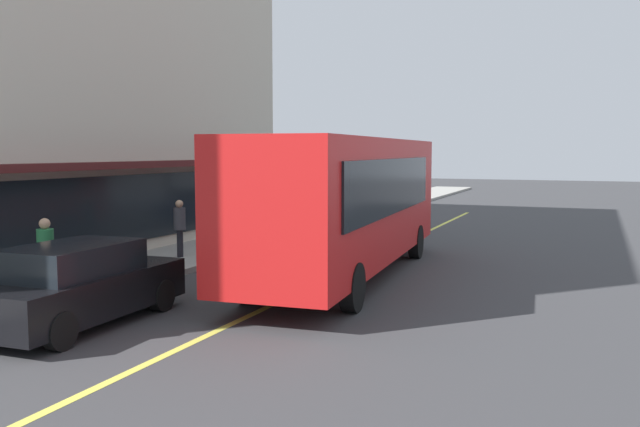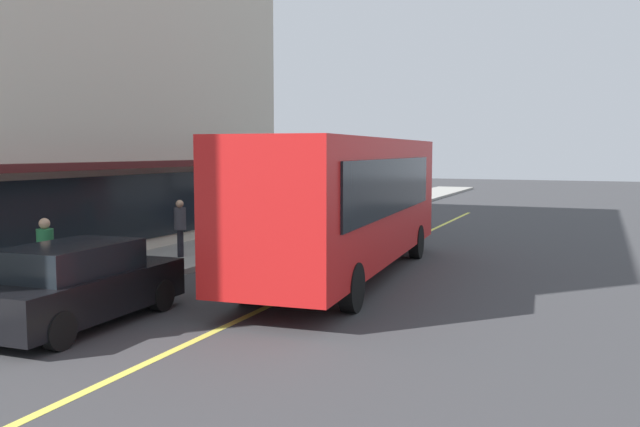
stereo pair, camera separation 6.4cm
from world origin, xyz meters
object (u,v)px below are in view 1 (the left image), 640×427
(car_black, at_px, (78,285))
(pedestrian_waiting, at_px, (46,250))
(pedestrian_at_corner, at_px, (180,223))
(traffic_light, at_px, (282,170))
(pedestrian_near_storefront, at_px, (323,199))
(bus, at_px, (348,199))
(car_navy, at_px, (371,211))

(car_black, distance_m, pedestrian_waiting, 2.07)
(car_black, height_order, pedestrian_at_corner, pedestrian_at_corner)
(pedestrian_waiting, bearing_deg, pedestrian_at_corner, 5.58)
(traffic_light, bearing_deg, pedestrian_at_corner, 172.53)
(car_black, relative_size, pedestrian_near_storefront, 2.72)
(bus, height_order, pedestrian_waiting, bus)
(pedestrian_waiting, distance_m, pedestrian_at_corner, 5.61)
(traffic_light, xyz_separation_m, pedestrian_at_corner, (-5.32, 0.70, -1.40))
(car_black, distance_m, pedestrian_near_storefront, 17.68)
(pedestrian_waiting, xyz_separation_m, pedestrian_near_storefront, (16.51, 0.58, -0.05))
(traffic_light, height_order, pedestrian_waiting, traffic_light)
(car_black, height_order, car_navy, same)
(traffic_light, relative_size, car_black, 0.74)
(bus, height_order, car_navy, bus)
(bus, distance_m, pedestrian_at_corner, 5.31)
(bus, xyz_separation_m, traffic_light, (5.57, 4.54, 0.55))
(traffic_light, bearing_deg, pedestrian_near_storefront, 7.44)
(bus, bearing_deg, pedestrian_near_storefront, 25.26)
(car_navy, relative_size, pedestrian_near_storefront, 2.70)
(pedestrian_at_corner, bearing_deg, traffic_light, -7.47)
(pedestrian_waiting, relative_size, pedestrian_near_storefront, 1.04)
(pedestrian_near_storefront, bearing_deg, car_black, -172.40)
(pedestrian_waiting, bearing_deg, traffic_light, -0.80)
(car_navy, relative_size, pedestrian_waiting, 2.59)
(car_black, xyz_separation_m, pedestrian_waiting, (1.01, 1.76, 0.41))
(car_black, bearing_deg, pedestrian_at_corner, 19.24)
(traffic_light, relative_size, car_navy, 0.74)
(bus, bearing_deg, traffic_light, 39.20)
(pedestrian_waiting, distance_m, pedestrian_near_storefront, 16.52)
(bus, xyz_separation_m, car_black, (-6.35, 2.94, -1.24))
(pedestrian_near_storefront, bearing_deg, pedestrian_at_corner, -179.81)
(traffic_light, xyz_separation_m, pedestrian_waiting, (-10.90, 0.15, -1.38))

